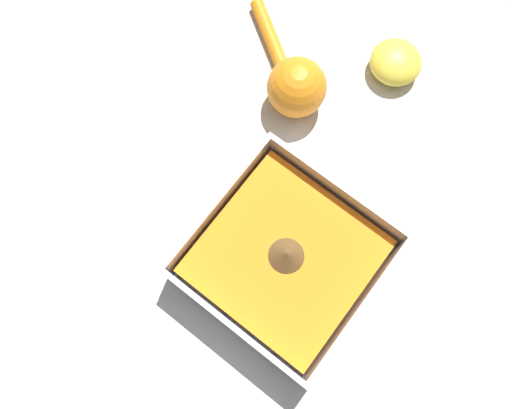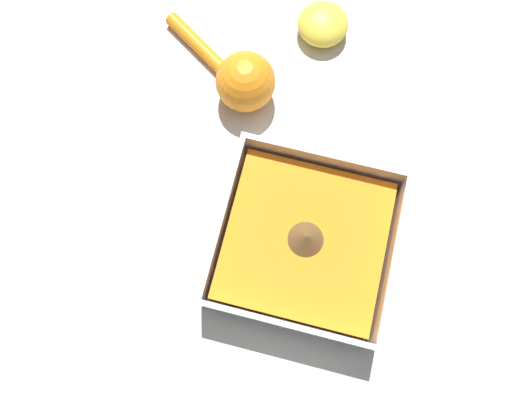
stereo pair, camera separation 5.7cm
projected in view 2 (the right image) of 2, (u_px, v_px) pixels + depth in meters
ground_plane at (286, 231)px, 0.60m from camera, size 4.00×4.00×0.00m
square_dish at (304, 243)px, 0.57m from camera, size 0.19×0.19×0.07m
lemon_squeezer at (241, 79)px, 0.61m from camera, size 0.12×0.17×0.07m
lemon_half at (323, 24)px, 0.65m from camera, size 0.07×0.07×0.04m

